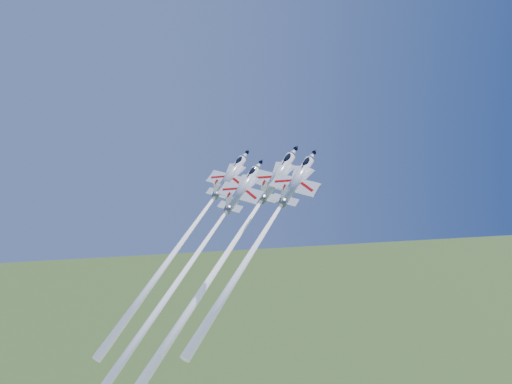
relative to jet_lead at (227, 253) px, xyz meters
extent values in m
cylinder|color=white|center=(13.63, 12.49, 13.72)|extent=(6.99, 10.00, 12.44)
cone|color=white|center=(18.44, 16.89, 18.56)|extent=(3.66, 3.94, 3.62)
cone|color=black|center=(19.56, 17.92, 19.68)|extent=(1.85, 1.98, 1.82)
cone|color=slate|center=(9.20, 8.43, 9.25)|extent=(3.29, 3.26, 2.63)
ellipsoid|color=black|center=(16.51, 14.91, 17.48)|extent=(3.24, 3.20, 3.03)
cube|color=black|center=(15.41, 13.83, 16.68)|extent=(1.00, 1.00, 1.05)
cube|color=white|center=(12.91, 11.90, 12.67)|extent=(11.02, 9.65, 4.50)
cube|color=white|center=(14.19, 14.96, 15.33)|extent=(3.31, 3.00, 2.51)
cube|color=white|center=(16.33, 13.12, 14.88)|extent=(3.31, 3.00, 2.51)
cube|color=white|center=(9.88, 9.08, 9.81)|extent=(5.95, 5.21, 2.37)
cube|color=white|center=(9.52, 8.25, 11.50)|extent=(2.76, 3.45, 4.36)
cube|color=#BF0B09|center=(9.26, 7.60, 12.92)|extent=(1.15, 1.22, 1.35)
cube|color=black|center=(13.95, 13.06, 12.89)|extent=(7.28, 6.68, 7.03)
sphere|color=white|center=(9.03, 8.27, 9.08)|extent=(1.27, 1.34, 1.20)
cone|color=white|center=(-6.42, -5.88, -6.48)|extent=(18.38, 30.93, 42.99)
cylinder|color=white|center=(2.28, 9.35, 14.44)|extent=(5.72, 8.18, 10.18)
cone|color=white|center=(6.21, 12.95, 18.41)|extent=(3.00, 3.22, 2.96)
cone|color=black|center=(7.13, 13.79, 19.33)|extent=(1.51, 1.62, 1.49)
cone|color=slate|center=(-1.35, 6.02, 10.79)|extent=(2.69, 2.66, 2.15)
ellipsoid|color=black|center=(4.63, 11.33, 17.53)|extent=(2.65, 2.62, 2.48)
cube|color=black|center=(3.73, 10.44, 16.87)|extent=(0.82, 0.82, 0.86)
cube|color=white|center=(1.68, 8.86, 13.59)|extent=(9.02, 7.89, 3.69)
cube|color=white|center=(2.73, 11.37, 15.77)|extent=(2.71, 2.46, 2.05)
cube|color=white|center=(4.49, 9.86, 15.39)|extent=(2.71, 2.46, 2.05)
cube|color=white|center=(-0.80, 6.55, 11.25)|extent=(4.87, 4.26, 1.94)
cube|color=white|center=(-1.09, 5.87, 12.63)|extent=(2.26, 2.82, 3.57)
cube|color=#BF0B09|center=(-1.30, 5.34, 13.79)|extent=(0.94, 1.00, 1.10)
cube|color=black|center=(2.53, 9.81, 13.77)|extent=(5.96, 5.47, 5.75)
sphere|color=white|center=(-1.49, 5.89, 10.65)|extent=(1.04, 1.10, 0.98)
cone|color=white|center=(-13.23, -4.86, -1.17)|extent=(14.14, 23.66, 32.78)
cylinder|color=white|center=(15.39, 3.05, 14.05)|extent=(6.42, 9.18, 11.42)
cone|color=white|center=(19.80, 7.10, 18.49)|extent=(3.36, 3.61, 3.33)
cone|color=black|center=(20.83, 8.04, 19.53)|extent=(1.70, 1.82, 1.67)
cone|color=slate|center=(11.31, -0.68, 9.95)|extent=(3.02, 2.99, 2.42)
ellipsoid|color=black|center=(18.03, 5.28, 17.51)|extent=(2.97, 2.94, 2.78)
cube|color=black|center=(17.02, 4.28, 16.77)|extent=(0.92, 0.92, 0.97)
cube|color=white|center=(14.72, 2.51, 13.09)|extent=(10.12, 8.86, 4.14)
cube|color=white|center=(15.90, 5.32, 15.53)|extent=(3.04, 2.76, 2.30)
cube|color=white|center=(17.86, 3.63, 15.11)|extent=(3.04, 2.76, 2.30)
cube|color=white|center=(11.94, -0.08, 10.46)|extent=(5.46, 4.78, 2.18)
cube|color=white|center=(11.61, -0.85, 12.01)|extent=(2.54, 3.17, 4.01)
cube|color=#BF0B09|center=(11.37, -1.44, 13.31)|extent=(1.06, 1.12, 1.24)
cube|color=black|center=(15.67, 3.58, 13.29)|extent=(6.69, 6.14, 6.45)
sphere|color=white|center=(11.16, -0.82, 9.79)|extent=(1.17, 1.23, 1.10)
cone|color=white|center=(0.34, -10.73, -1.11)|extent=(13.51, 22.25, 30.53)
cylinder|color=white|center=(3.31, 0.14, 13.12)|extent=(5.69, 8.15, 10.14)
cone|color=white|center=(7.23, 3.73, 17.07)|extent=(2.98, 3.21, 2.95)
cone|color=black|center=(8.14, 4.56, 17.98)|extent=(1.50, 1.62, 1.48)
cone|color=slate|center=(-0.30, -3.17, 9.48)|extent=(2.68, 2.65, 2.14)
ellipsoid|color=black|center=(5.66, 2.11, 16.19)|extent=(2.64, 2.61, 2.47)
cube|color=black|center=(4.76, 1.23, 15.54)|extent=(0.82, 0.82, 0.86)
cube|color=white|center=(2.72, -0.34, 12.27)|extent=(8.98, 7.86, 3.67)
cube|color=white|center=(3.76, 2.15, 14.44)|extent=(2.70, 2.45, 2.04)
cube|color=white|center=(5.51, 0.65, 14.07)|extent=(2.70, 2.45, 2.04)
cube|color=white|center=(0.25, -2.64, 9.94)|extent=(4.85, 4.25, 1.93)
cube|color=white|center=(-0.04, -3.32, 11.31)|extent=(2.25, 2.81, 3.55)
cube|color=#BF0B09|center=(-0.25, -3.85, 12.47)|extent=(0.94, 0.99, 1.10)
cube|color=black|center=(3.57, 0.60, 12.45)|extent=(5.94, 5.44, 5.73)
sphere|color=white|center=(-0.44, -3.30, 9.34)|extent=(1.04, 1.09, 0.98)
cone|color=white|center=(-14.28, -15.98, -4.60)|extent=(16.23, 27.49, 38.36)
camera|label=1|loc=(-17.79, -110.17, 29.73)|focal=40.00mm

